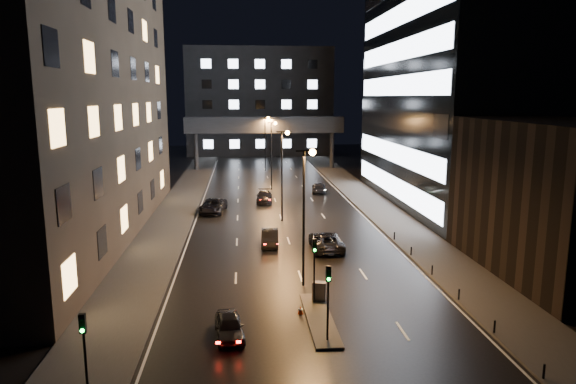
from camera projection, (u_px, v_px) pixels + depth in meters
name	position (u px, v px, depth m)	size (l,w,h in m)	color
ground	(275.00, 200.00, 69.35)	(160.00, 160.00, 0.00)	black
sidewalk_left	(177.00, 209.00, 63.33)	(5.00, 110.00, 0.15)	#383533
sidewalk_right	(375.00, 205.00, 65.55)	(5.00, 110.00, 0.15)	#383533
building_left	(46.00, 29.00, 48.02)	(15.00, 48.00, 40.00)	#2D2319
building_right_low	(559.00, 199.00, 39.67)	(10.00, 18.00, 12.00)	black
building_right_glass	(477.00, 25.00, 63.52)	(20.00, 36.00, 45.00)	black
building_far	(259.00, 102.00, 123.84)	(34.00, 14.00, 25.00)	#333335
skybridge	(265.00, 126.00, 97.19)	(30.00, 3.00, 10.00)	#333335
median_island	(319.00, 319.00, 32.16)	(1.60, 8.00, 0.15)	#383533
traffic_signal_near	(314.00, 260.00, 34.04)	(0.28, 0.34, 4.40)	black
traffic_signal_far	(328.00, 291.00, 28.66)	(0.28, 0.34, 4.40)	black
traffic_signal_corner	(84.00, 345.00, 22.75)	(0.28, 0.34, 4.40)	black
bollard_row	(445.00, 282.00, 37.37)	(0.12, 25.12, 0.90)	black
streetlight_near	(306.00, 199.00, 36.84)	(1.45, 0.50, 10.15)	black
streetlight_mid_a	(283.00, 164.00, 56.42)	(1.45, 0.50, 10.15)	black
streetlight_mid_b	(272.00, 146.00, 76.00)	(1.45, 0.50, 10.15)	black
streetlight_far	(266.00, 136.00, 95.58)	(1.45, 0.50, 10.15)	black
car_away_a	(229.00, 326.00, 29.75)	(1.57, 3.91, 1.33)	black
car_away_b	(270.00, 238.00, 48.10)	(1.56, 4.48, 1.47)	black
car_away_c	(213.00, 206.00, 61.74)	(2.71, 5.87, 1.63)	black
car_away_d	(264.00, 197.00, 67.74)	(2.04, 5.03, 1.46)	black
car_toward_a	(326.00, 241.00, 46.75)	(2.70, 5.85, 1.63)	black
car_toward_b	(319.00, 188.00, 74.83)	(1.96, 4.82, 1.40)	black
utility_cabinet	(319.00, 291.00, 34.79)	(0.91, 0.51, 1.29)	#4F4E51
cone_a	(300.00, 310.00, 33.01)	(0.36, 0.36, 0.51)	#E83E0C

